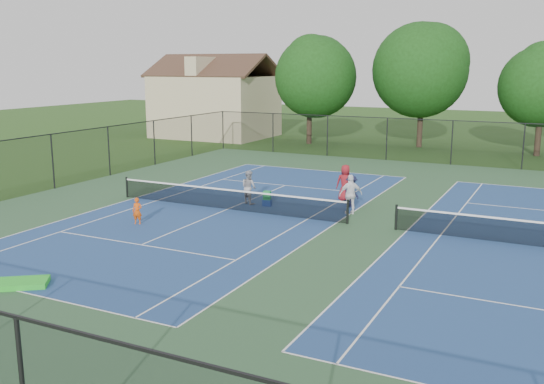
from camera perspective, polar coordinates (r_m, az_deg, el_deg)
The scene contains 16 objects.
ground at distance 25.82m, azimuth 9.30°, elevation -3.26°, with size 140.00×140.00×0.00m, color #234716.
court_pad at distance 25.82m, azimuth 9.30°, elevation -3.25°, with size 36.00×36.00×0.01m, color #305735.
tennis_court_left at distance 28.55m, azimuth -4.22°, elevation -1.46°, with size 12.00×23.83×1.07m.
perimeter_fence at distance 25.46m, azimuth 9.42°, elevation 0.22°, with size 36.08×36.08×3.02m.
tree_back_a at distance 51.97m, azimuth 3.59°, elevation 11.18°, with size 6.80×6.80×9.15m.
tree_back_b at distance 51.12m, azimuth 14.02°, elevation 11.47°, with size 7.60×7.60×10.03m.
tree_back_c at distance 48.94m, azimuth 24.16°, elevation 9.48°, with size 6.00×6.00×8.40m.
clapboard_house at distance 57.57m, azimuth -5.36°, elevation 8.29°, with size 10.80×8.10×7.65m.
child_player at distance 26.42m, azimuth -12.57°, elevation -1.76°, with size 0.42×0.27×1.15m, color #DF4F0E.
instructor at distance 29.52m, azimuth -2.19°, elevation 0.45°, with size 0.80×0.63×1.65m, color #9B9B9E.
bystander_a at distance 27.69m, azimuth 7.42°, elevation -0.23°, with size 1.07×0.45×1.83m, color white.
bystander_b at distance 29.06m, azimuth 7.48°, elevation 0.06°, with size 1.00×0.57×1.54m, color #181A35.
bystander_c at distance 30.32m, azimuth 6.91°, elevation 0.86°, with size 0.90×0.58×1.84m, color maroon.
ball_crate at distance 29.15m, azimuth -0.47°, elevation -1.03°, with size 0.41×0.28×0.32m, color navy.
ball_hopper at distance 29.07m, azimuth -0.47°, elevation -0.32°, with size 0.34×0.26×0.42m, color green.
green_tarp at distance 20.37m, azimuth -22.67°, elevation -7.94°, with size 1.67×0.91×0.18m, color green.
Camera 1 is at (7.19, -23.88, 6.70)m, focal length 40.00 mm.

